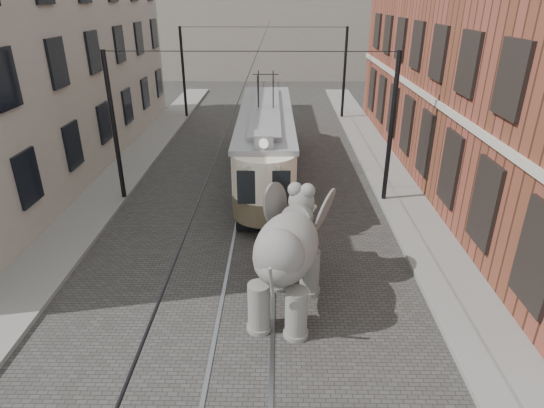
{
  "coord_description": "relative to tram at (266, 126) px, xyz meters",
  "views": [
    {
      "loc": [
        0.85,
        -11.29,
        7.79
      ],
      "look_at": [
        0.66,
        1.1,
        2.1
      ],
      "focal_mm": 30.05,
      "sensor_mm": 36.0,
      "label": 1
    }
  ],
  "objects": [
    {
      "name": "ground",
      "position": [
        -0.25,
        -9.05,
        -2.36
      ],
      "size": [
        120.0,
        120.0,
        0.0
      ],
      "primitive_type": "plane",
      "color": "#3A3836"
    },
    {
      "name": "tram_rails",
      "position": [
        -0.25,
        -9.05,
        -2.34
      ],
      "size": [
        1.54,
        80.0,
        0.02
      ],
      "primitive_type": null,
      "color": "slate",
      "rests_on": "ground"
    },
    {
      "name": "sidewalk_right",
      "position": [
        5.75,
        -9.05,
        -2.28
      ],
      "size": [
        2.0,
        60.0,
        0.15
      ],
      "primitive_type": "cube",
      "color": "slate",
      "rests_on": "ground"
    },
    {
      "name": "sidewalk_left",
      "position": [
        -6.75,
        -9.05,
        -2.28
      ],
      "size": [
        2.0,
        60.0,
        0.15
      ],
      "primitive_type": "cube",
      "color": "slate",
      "rests_on": "ground"
    },
    {
      "name": "brick_building",
      "position": [
        10.75,
        -0.05,
        3.64
      ],
      "size": [
        8.0,
        26.0,
        12.0
      ],
      "primitive_type": "cube",
      "color": "brown",
      "rests_on": "ground"
    },
    {
      "name": "stucco_building",
      "position": [
        -11.25,
        0.95,
        2.64
      ],
      "size": [
        7.0,
        24.0,
        10.0
      ],
      "primitive_type": "cube",
      "color": "gray",
      "rests_on": "ground"
    },
    {
      "name": "distant_block",
      "position": [
        -0.25,
        30.95,
        4.64
      ],
      "size": [
        28.0,
        10.0,
        14.0
      ],
      "primitive_type": "cube",
      "color": "gray",
      "rests_on": "ground"
    },
    {
      "name": "catenary",
      "position": [
        -0.45,
        -4.05,
        0.64
      ],
      "size": [
        11.0,
        30.2,
        6.0
      ],
      "primitive_type": null,
      "color": "black",
      "rests_on": "ground"
    },
    {
      "name": "tram",
      "position": [
        0.0,
        0.0,
        0.0
      ],
      "size": [
        2.65,
        11.92,
        4.71
      ],
      "primitive_type": null,
      "rotation": [
        0.0,
        0.0,
        0.02
      ],
      "color": "beige",
      "rests_on": "ground"
    },
    {
      "name": "elephant",
      "position": [
        0.81,
        -10.25,
        -0.86
      ],
      "size": [
        3.76,
        5.39,
        3.0
      ],
      "primitive_type": null,
      "rotation": [
        0.0,
        0.0,
        -0.23
      ],
      "color": "#615E5A",
      "rests_on": "ground"
    }
  ]
}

